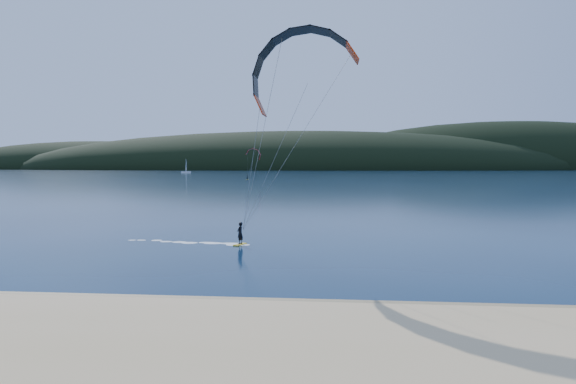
# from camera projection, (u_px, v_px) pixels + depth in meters

# --- Properties ---
(ground) EXTENTS (1800.00, 1800.00, 0.00)m
(ground) POSITION_uv_depth(u_px,v_px,m) (179.00, 338.00, 19.36)
(ground) COLOR #061B33
(ground) RESTS_ON ground
(wet_sand) EXTENTS (220.00, 2.50, 0.10)m
(wet_sand) POSITION_uv_depth(u_px,v_px,m) (208.00, 304.00, 23.83)
(wet_sand) COLOR #8D7052
(wet_sand) RESTS_ON ground
(headland) EXTENTS (1200.00, 310.00, 140.00)m
(headland) POSITION_uv_depth(u_px,v_px,m) (333.00, 169.00, 760.30)
(headland) COLOR black
(headland) RESTS_ON ground
(kitesurfer_near) EXTENTS (20.74, 7.02, 16.11)m
(kitesurfer_near) POSITION_uv_depth(u_px,v_px,m) (304.00, 89.00, 36.91)
(kitesurfer_near) COLOR yellow
(kitesurfer_near) RESTS_ON ground
(kitesurfer_far) EXTENTS (7.66, 5.63, 13.23)m
(kitesurfer_far) POSITION_uv_depth(u_px,v_px,m) (253.00, 156.00, 226.41)
(kitesurfer_far) COLOR yellow
(kitesurfer_far) RESTS_ON ground
(sailboat) EXTENTS (8.45, 5.31, 11.81)m
(sailboat) POSITION_uv_depth(u_px,v_px,m) (186.00, 172.00, 433.82)
(sailboat) COLOR white
(sailboat) RESTS_ON ground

